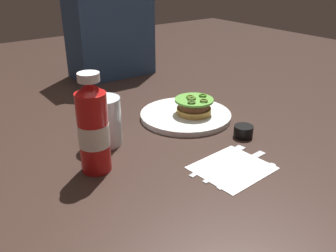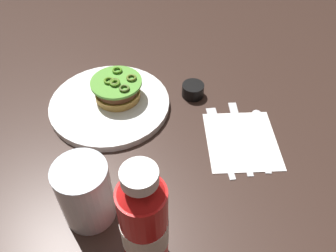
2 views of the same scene
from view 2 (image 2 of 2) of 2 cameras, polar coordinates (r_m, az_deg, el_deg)
The scene contains 10 objects.
ground_plane at distance 0.75m, azimuth -5.10°, elevation -0.46°, with size 3.00×3.00×0.00m, color #32221C.
dinner_plate at distance 0.80m, azimuth -9.51°, elevation 3.53°, with size 0.27×0.27×0.02m, color white.
burger_sandwich at distance 0.79m, azimuth -8.34°, elevation 6.04°, with size 0.11×0.11×0.05m.
ketchup_bottle at distance 0.50m, azimuth -3.92°, elevation -15.87°, with size 0.07×0.07×0.23m.
water_glass at distance 0.59m, azimuth -13.39°, elevation -10.62°, with size 0.09×0.09×0.12m, color silver.
condiment_cup at distance 0.82m, azimuth 4.11°, elevation 5.89°, with size 0.05×0.05×0.03m, color black.
napkin at distance 0.74m, azimuth 11.97°, elevation -2.31°, with size 0.16×0.14×0.00m, color white.
spoon_utensil at distance 0.77m, azimuth 14.94°, elevation -0.43°, with size 0.18×0.03×0.00m.
butter_knife at distance 0.75m, azimuth 11.64°, elevation -0.65°, with size 0.21×0.03×0.00m.
fork_utensil at distance 0.74m, azimuth 8.35°, elevation -1.18°, with size 0.20×0.05×0.00m.
Camera 2 is at (-0.51, -0.08, 0.55)m, focal length 37.18 mm.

